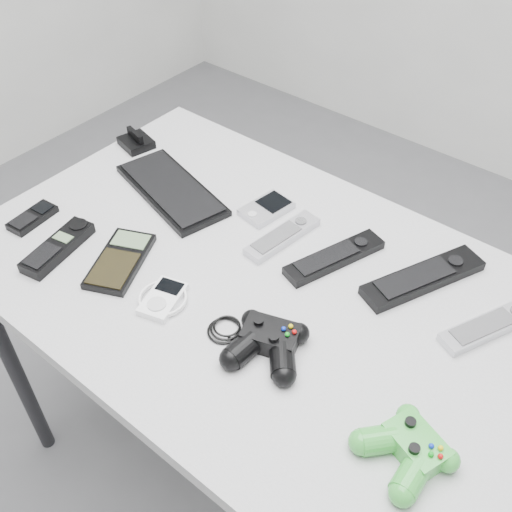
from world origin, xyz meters
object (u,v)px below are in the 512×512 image
Objects in this scene: desk at (257,300)px; calculator at (120,260)px; remote_black_a at (335,257)px; controller_black at (268,341)px; cordless_handset at (58,247)px; mobile_phone at (32,217)px; pda_keyboard at (172,189)px; mp3_player at (163,298)px; pda at (266,208)px; controller_green at (409,448)px; remote_silver_a at (283,236)px; remote_silver_b at (490,325)px; remote_black_b at (423,277)px.

desk is 6.79× the size of calculator.
controller_black is (0.03, -0.25, 0.01)m from remote_black_a.
mobile_phone is at bearing 156.96° from cordless_handset.
pda_keyboard is 1.31× the size of controller_black.
mp3_player is at bearing -32.94° from pda_keyboard.
pda is 0.32m from mp3_player.
controller_green is (0.86, 0.02, 0.01)m from mobile_phone.
cordless_handset reaches higher than remote_black_a.
remote_silver_a and remote_silver_b have the same top height.
cordless_handset is 0.26m from mp3_player.
pda is 0.79× the size of controller_green.
remote_silver_a is at bearing 168.14° from controller_green.
remote_black_a is 0.17m from remote_black_b.
remote_black_b reaches higher than remote_silver_b.
remote_black_a is 1.09× the size of remote_silver_b.
controller_black is at bearing -165.21° from controller_green.
remote_silver_a is 0.32m from calculator.
remote_black_b reaches higher than calculator.
mobile_phone is 0.86m from controller_green.
pda_keyboard is at bearing 52.17° from mobile_phone.
remote_silver_a reaches higher than mobile_phone.
calculator is at bearing 13.50° from cordless_handset.
pda is at bearing 110.04° from controller_black.
pda is (0.20, 0.08, -0.00)m from pda_keyboard.
pda_keyboard is 0.71m from remote_silver_b.
pda_keyboard is 1.49× the size of remote_silver_b.
mp3_player is at bearing -32.10° from calculator.
remote_black_a is 0.63m from mobile_phone.
calculator is 0.62m from controller_green.
pda_keyboard reaches higher than calculator.
desk is 5.80× the size of remote_silver_b.
calculator is (0.12, 0.05, -0.00)m from cordless_handset.
controller_black reaches higher than remote_silver_b.
desk is 0.14m from remote_silver_a.
remote_black_a is 0.34m from mp3_player.
calculator is at bearing -54.71° from pda_keyboard.
pda_keyboard is 0.74m from controller_green.
pda is at bearing -156.50° from remote_silver_b.
pda_keyboard is 2.72× the size of pda.
mp3_player is (-0.06, -0.27, -0.00)m from remote_silver_a.
remote_silver_b is 0.82m from cordless_handset.
remote_black_b is 0.70m from cordless_handset.
pda_keyboard is at bearing -166.35° from remote_silver_a.
remote_silver_b is at bearing 21.65° from desk.
remote_black_b is 0.15m from remote_silver_b.
controller_green is at bearing -4.48° from mobile_phone.
mobile_phone is at bearing -134.89° from remote_silver_b.
cordless_handset reaches higher than remote_black_b.
mobile_phone is 0.24m from calculator.
mp3_player is (-0.34, -0.34, -0.00)m from remote_black_b.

